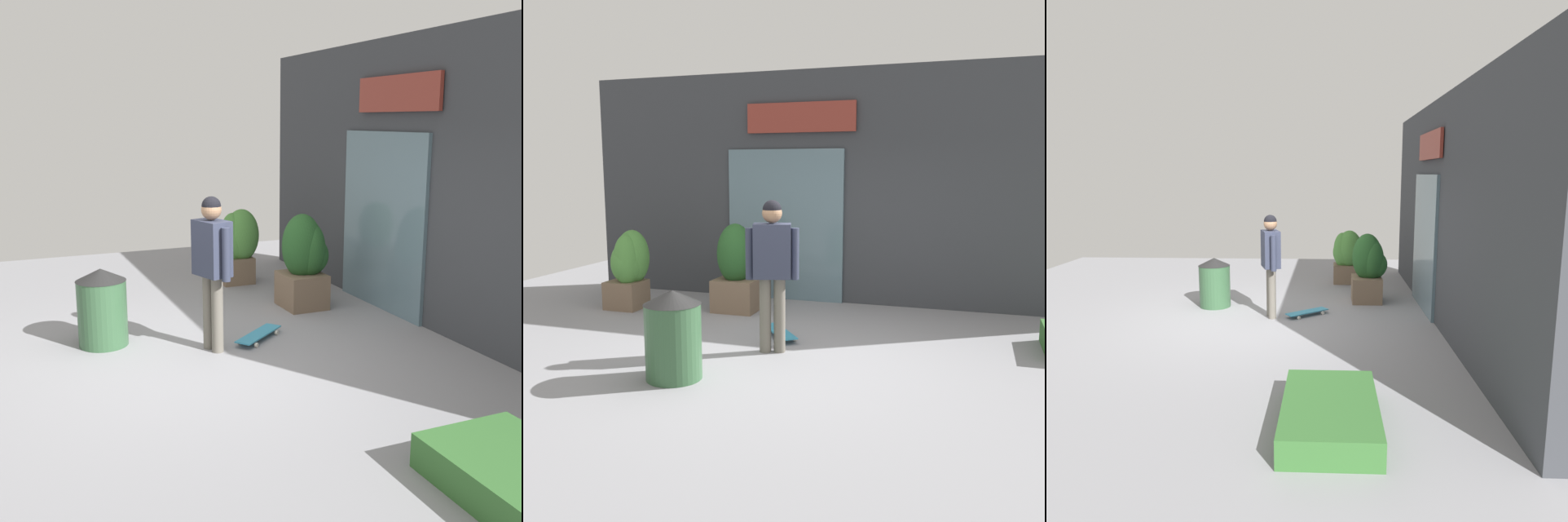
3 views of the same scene
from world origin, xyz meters
TOP-DOWN VIEW (x-y plane):
  - ground_plane at (0.00, 0.00)m, footprint 12.00×12.00m
  - building_facade at (-0.03, 2.89)m, footprint 8.41×0.31m
  - skateboarder at (-0.19, 0.12)m, footprint 0.57×0.37m
  - skateboard at (-0.30, 0.71)m, footprint 0.63×0.73m
  - planter_box_left at (-1.32, 1.82)m, footprint 0.62×0.65m
  - planter_box_right at (-2.90, 1.45)m, footprint 0.56×0.63m
  - trash_bin at (-0.83, -0.98)m, footprint 0.56×0.56m

SIDE VIEW (x-z plane):
  - ground_plane at x=0.00m, z-range 0.00..0.00m
  - skateboard at x=-0.30m, z-range 0.02..0.10m
  - trash_bin at x=-0.83m, z-range 0.00..0.89m
  - planter_box_right at x=-2.90m, z-range 0.06..1.22m
  - planter_box_left at x=-1.32m, z-range 0.04..1.31m
  - skateboarder at x=-0.19m, z-range 0.19..1.90m
  - building_facade at x=-0.03m, z-range -0.01..3.51m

